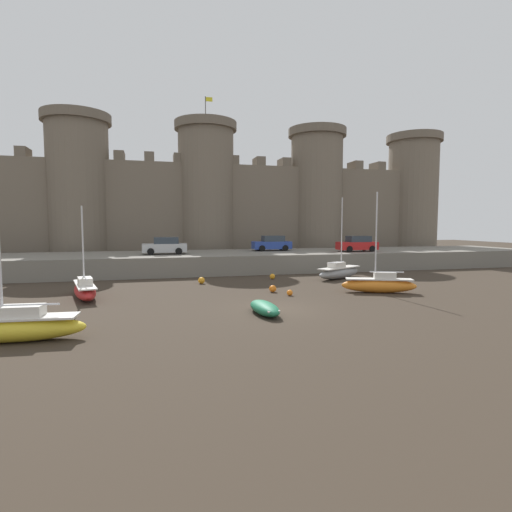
% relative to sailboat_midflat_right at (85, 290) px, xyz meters
% --- Properties ---
extents(ground_plane, '(160.00, 160.00, 0.00)m').
position_rel_sailboat_midflat_right_xyz_m(ground_plane, '(10.47, -6.04, -0.55)').
color(ground_plane, '#382D23').
extents(quay_road, '(69.62, 10.00, 1.76)m').
position_rel_sailboat_midflat_right_xyz_m(quay_road, '(10.47, 13.13, 0.33)').
color(quay_road, slate).
rests_on(quay_road, ground).
extents(castle, '(65.05, 7.43, 19.83)m').
position_rel_sailboat_midflat_right_xyz_m(castle, '(10.47, 22.63, 7.12)').
color(castle, '#706354').
rests_on(castle, ground).
extents(sailboat_midflat_right, '(2.41, 5.48, 5.73)m').
position_rel_sailboat_midflat_right_xyz_m(sailboat_midflat_right, '(0.00, 0.00, 0.00)').
color(sailboat_midflat_right, red).
rests_on(sailboat_midflat_right, ground).
extents(sailboat_midflat_centre, '(5.24, 3.72, 6.82)m').
position_rel_sailboat_midflat_right_xyz_m(sailboat_midflat_centre, '(19.30, 4.31, 0.04)').
color(sailboat_midflat_centre, gray).
rests_on(sailboat_midflat_centre, ground).
extents(rowboat_foreground_right, '(1.38, 3.19, 0.66)m').
position_rel_sailboat_midflat_right_xyz_m(rowboat_foreground_right, '(9.62, -7.05, -0.20)').
color(rowboat_foreground_right, '#1E6B47').
rests_on(rowboat_foreground_right, ground).
extents(sailboat_foreground_left, '(4.97, 2.81, 6.71)m').
position_rel_sailboat_midflat_right_xyz_m(sailboat_foreground_left, '(18.81, -2.70, 0.04)').
color(sailboat_foreground_left, orange).
rests_on(sailboat_foreground_left, ground).
extents(sailboat_foreground_centre, '(5.67, 1.75, 5.06)m').
position_rel_sailboat_midflat_right_xyz_m(sailboat_foreground_centre, '(-1.22, -9.17, 0.03)').
color(sailboat_foreground_centre, yellow).
rests_on(sailboat_foreground_centre, ground).
extents(mooring_buoy_mid_mud, '(0.39, 0.39, 0.39)m').
position_rel_sailboat_midflat_right_xyz_m(mooring_buoy_mid_mud, '(12.62, -2.30, -0.36)').
color(mooring_buoy_mid_mud, orange).
rests_on(mooring_buoy_mid_mud, ground).
extents(mooring_buoy_off_centre, '(0.46, 0.46, 0.46)m').
position_rel_sailboat_midflat_right_xyz_m(mooring_buoy_off_centre, '(13.76, 5.42, -0.32)').
color(mooring_buoy_off_centre, orange).
rests_on(mooring_buoy_off_centre, ground).
extents(mooring_buoy_near_shore, '(0.48, 0.48, 0.48)m').
position_rel_sailboat_midflat_right_xyz_m(mooring_buoy_near_shore, '(11.94, -0.77, -0.31)').
color(mooring_buoy_near_shore, orange).
rests_on(mooring_buoy_near_shore, ground).
extents(mooring_buoy_near_channel, '(0.52, 0.52, 0.52)m').
position_rel_sailboat_midflat_right_xyz_m(mooring_buoy_near_channel, '(7.71, 4.29, -0.29)').
color(mooring_buoy_near_channel, orange).
rests_on(mooring_buoy_near_channel, ground).
extents(car_quay_west, '(4.12, 1.92, 1.62)m').
position_rel_sailboat_midflat_right_xyz_m(car_quay_west, '(5.21, 12.37, 1.98)').
color(car_quay_west, '#B2B5B7').
rests_on(car_quay_west, quay_road).
extents(car_quay_centre_east, '(4.12, 1.92, 1.62)m').
position_rel_sailboat_midflat_right_xyz_m(car_quay_centre_east, '(16.45, 14.60, 1.98)').
color(car_quay_centre_east, '#263F99').
rests_on(car_quay_centre_east, quay_road).
extents(car_quay_centre_west, '(4.12, 1.92, 1.62)m').
position_rel_sailboat_midflat_right_xyz_m(car_quay_centre_west, '(24.74, 11.26, 1.98)').
color(car_quay_centre_west, red).
rests_on(car_quay_centre_west, quay_road).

